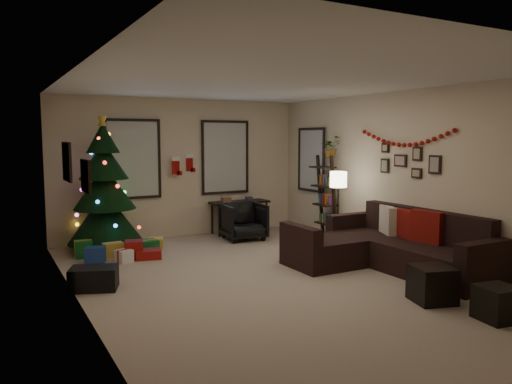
% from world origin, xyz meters
% --- Properties ---
extents(floor, '(7.00, 7.00, 0.00)m').
position_xyz_m(floor, '(0.00, 0.00, 0.00)').
color(floor, tan).
rests_on(floor, ground).
extents(ceiling, '(7.00, 7.00, 0.00)m').
position_xyz_m(ceiling, '(0.00, 0.00, 2.70)').
color(ceiling, white).
rests_on(ceiling, floor).
extents(wall_back, '(5.00, 0.00, 5.00)m').
position_xyz_m(wall_back, '(0.00, 3.50, 1.35)').
color(wall_back, beige).
rests_on(wall_back, floor).
extents(wall_front, '(5.00, 0.00, 5.00)m').
position_xyz_m(wall_front, '(0.00, -3.50, 1.35)').
color(wall_front, beige).
rests_on(wall_front, floor).
extents(wall_left, '(0.00, 7.00, 7.00)m').
position_xyz_m(wall_left, '(-2.50, 0.00, 1.35)').
color(wall_left, beige).
rests_on(wall_left, floor).
extents(wall_right, '(0.00, 7.00, 7.00)m').
position_xyz_m(wall_right, '(2.50, 0.00, 1.35)').
color(wall_right, beige).
rests_on(wall_right, floor).
extents(window_back_left, '(1.05, 0.06, 1.50)m').
position_xyz_m(window_back_left, '(-0.95, 3.47, 1.55)').
color(window_back_left, '#728CB2').
rests_on(window_back_left, wall_back).
extents(window_back_right, '(1.05, 0.06, 1.50)m').
position_xyz_m(window_back_right, '(0.95, 3.47, 1.55)').
color(window_back_right, '#728CB2').
rests_on(window_back_right, wall_back).
extents(window_right_wall, '(0.06, 0.90, 1.30)m').
position_xyz_m(window_right_wall, '(2.47, 2.55, 1.50)').
color(window_right_wall, '#728CB2').
rests_on(window_right_wall, wall_right).
extents(christmas_tree, '(1.29, 1.29, 2.40)m').
position_xyz_m(christmas_tree, '(-1.58, 3.01, 0.99)').
color(christmas_tree, black).
rests_on(christmas_tree, floor).
extents(presents, '(1.50, 1.01, 0.30)m').
position_xyz_m(presents, '(-1.44, 2.26, 0.12)').
color(presents, '#14591E').
rests_on(presents, floor).
extents(sofa, '(1.93, 2.80, 0.88)m').
position_xyz_m(sofa, '(1.83, -0.35, 0.29)').
color(sofa, black).
rests_on(sofa, floor).
extents(pillow_red_a, '(0.20, 0.52, 0.50)m').
position_xyz_m(pillow_red_a, '(2.21, -0.73, 0.64)').
color(pillow_red_a, maroon).
rests_on(pillow_red_a, sofa).
extents(pillow_red_b, '(0.19, 0.45, 0.43)m').
position_xyz_m(pillow_red_b, '(2.21, -0.28, 0.64)').
color(pillow_red_b, maroon).
rests_on(pillow_red_b, sofa).
extents(pillow_cream, '(0.31, 0.47, 0.46)m').
position_xyz_m(pillow_cream, '(2.21, 0.06, 0.63)').
color(pillow_cream, beige).
rests_on(pillow_cream, sofa).
extents(ottoman_near, '(0.57, 0.57, 0.43)m').
position_xyz_m(ottoman_near, '(1.19, -1.77, 0.22)').
color(ottoman_near, black).
rests_on(ottoman_near, floor).
extents(ottoman_far, '(0.45, 0.45, 0.37)m').
position_xyz_m(ottoman_far, '(1.33, -2.53, 0.19)').
color(ottoman_far, black).
rests_on(ottoman_far, floor).
extents(desk, '(1.22, 0.44, 0.66)m').
position_xyz_m(desk, '(1.15, 3.22, 0.58)').
color(desk, black).
rests_on(desk, floor).
extents(desk_chair, '(0.75, 0.71, 0.71)m').
position_xyz_m(desk_chair, '(0.91, 2.57, 0.36)').
color(desk_chair, black).
rests_on(desk_chair, floor).
extents(bookshelf, '(0.30, 0.48, 1.62)m').
position_xyz_m(bookshelf, '(2.30, 1.82, 0.79)').
color(bookshelf, black).
rests_on(bookshelf, floor).
extents(potted_plant, '(0.56, 0.51, 0.54)m').
position_xyz_m(potted_plant, '(2.30, 1.71, 1.83)').
color(potted_plant, '#4C4C4C').
rests_on(potted_plant, bookshelf).
extents(floor_lamp, '(0.29, 0.29, 1.37)m').
position_xyz_m(floor_lamp, '(1.95, 1.01, 1.14)').
color(floor_lamp, black).
rests_on(floor_lamp, floor).
extents(art_map, '(0.04, 0.60, 0.50)m').
position_xyz_m(art_map, '(-2.48, 0.91, 1.64)').
color(art_map, black).
rests_on(art_map, wall_left).
extents(art_abstract, '(0.04, 0.45, 0.35)m').
position_xyz_m(art_abstract, '(-2.48, -0.39, 1.55)').
color(art_abstract, black).
rests_on(art_abstract, wall_left).
extents(gallery, '(0.03, 1.25, 0.54)m').
position_xyz_m(gallery, '(2.48, -0.07, 1.57)').
color(gallery, black).
rests_on(gallery, wall_right).
extents(garland, '(0.08, 1.90, 0.30)m').
position_xyz_m(garland, '(2.45, -0.00, 1.95)').
color(garland, '#A5140C').
rests_on(garland, wall_right).
extents(stocking_left, '(0.20, 0.05, 0.36)m').
position_xyz_m(stocking_left, '(-0.14, 3.37, 1.41)').
color(stocking_left, '#990F0C').
rests_on(stocking_left, wall_back).
extents(stocking_right, '(0.20, 0.05, 0.36)m').
position_xyz_m(stocking_right, '(0.19, 3.50, 1.46)').
color(stocking_right, '#990F0C').
rests_on(stocking_right, wall_back).
extents(storage_bin, '(0.69, 0.57, 0.29)m').
position_xyz_m(storage_bin, '(-2.24, 0.67, 0.15)').
color(storage_bin, black).
rests_on(storage_bin, floor).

